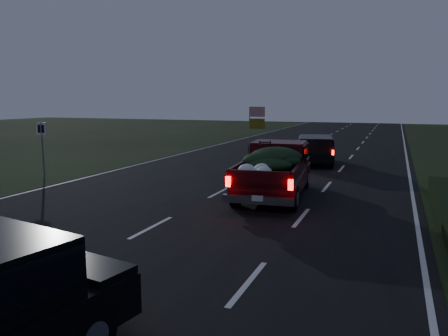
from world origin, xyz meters
The scene contains 5 objects.
ground centered at (0.00, 0.00, 0.00)m, with size 120.00×120.00×0.00m, color black.
road_asphalt centered at (0.00, 0.00, 0.01)m, with size 14.00×120.00×0.02m, color black.
route_sign centered at (-8.50, 5.00, 1.66)m, with size 0.55×0.08×2.50m.
pickup_truck centered at (2.06, 5.15, 1.08)m, with size 2.60×5.65×2.87m.
lead_suv centered at (2.05, 13.69, 0.93)m, with size 2.59×4.55×1.23m.
Camera 1 is at (6.04, -9.96, 3.44)m, focal length 35.00 mm.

